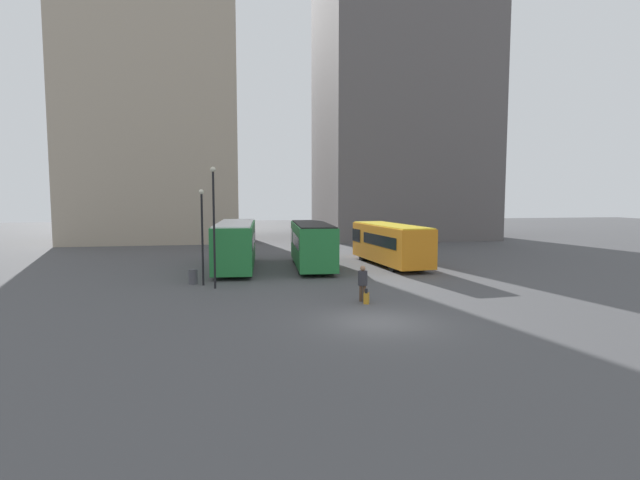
% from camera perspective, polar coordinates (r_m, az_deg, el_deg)
% --- Properties ---
extents(ground_plane, '(160.00, 160.00, 0.00)m').
position_cam_1_polar(ground_plane, '(20.52, 6.62, -9.31)').
color(ground_plane, '#4C4C4F').
extents(building_block_left, '(17.90, 14.34, 29.87)m').
position_cam_1_polar(building_block_left, '(60.52, -18.33, 14.29)').
color(building_block_left, tan).
rests_on(building_block_left, ground_plane).
extents(building_block_right, '(18.69, 17.45, 44.55)m').
position_cam_1_polar(building_block_right, '(64.79, 9.07, 20.51)').
color(building_block_right, '#5B5656').
rests_on(building_block_right, ground_plane).
extents(bus_0, '(3.15, 10.11, 3.23)m').
position_cam_1_polar(bus_0, '(34.80, -9.63, -0.43)').
color(bus_0, '#237A38').
rests_on(bus_0, ground_plane).
extents(bus_1, '(2.98, 9.33, 3.13)m').
position_cam_1_polar(bus_1, '(34.95, -0.91, -0.42)').
color(bus_1, '#237A38').
rests_on(bus_1, ground_plane).
extents(bus_2, '(3.41, 9.53, 2.98)m').
position_cam_1_polar(bus_2, '(36.50, 8.00, -0.35)').
color(bus_2, orange).
rests_on(bus_2, ground_plane).
extents(traveler, '(0.59, 0.59, 1.74)m').
position_cam_1_polar(traveler, '(24.08, 4.90, -4.60)').
color(traveler, '#4C3828').
rests_on(traveler, ground_plane).
extents(suitcase, '(0.35, 0.40, 0.74)m').
position_cam_1_polar(suitcase, '(23.75, 5.34, -6.64)').
color(suitcase, '#B27A1E').
rests_on(suitcase, ground_plane).
extents(lamp_post_0, '(0.28, 0.28, 6.62)m').
position_cam_1_polar(lamp_post_0, '(27.60, -12.04, 2.40)').
color(lamp_post_0, black).
rests_on(lamp_post_0, ground_plane).
extents(lamp_post_1, '(0.28, 0.28, 5.42)m').
position_cam_1_polar(lamp_post_1, '(28.75, -13.32, 1.24)').
color(lamp_post_1, black).
rests_on(lamp_post_1, ground_plane).
extents(trash_bin, '(0.52, 0.52, 0.85)m').
position_cam_1_polar(trash_bin, '(29.67, -14.31, -4.07)').
color(trash_bin, '#47474C').
rests_on(trash_bin, ground_plane).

